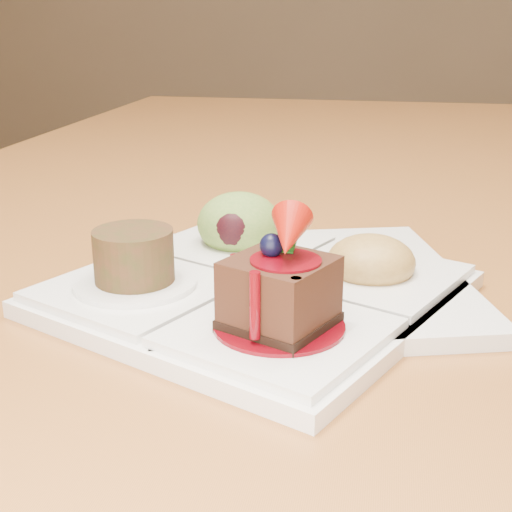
# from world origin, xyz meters

# --- Properties ---
(dining_table) EXTENTS (1.00, 1.80, 0.75)m
(dining_table) POSITION_xyz_m (0.00, 0.00, 0.68)
(dining_table) COLOR #9A5827
(dining_table) RESTS_ON ground
(sampler_plate) EXTENTS (0.33, 0.33, 0.10)m
(sampler_plate) POSITION_xyz_m (-0.00, -0.32, 0.77)
(sampler_plate) COLOR white
(sampler_plate) RESTS_ON dining_table
(second_plate) EXTENTS (0.29, 0.29, 0.01)m
(second_plate) POSITION_xyz_m (0.03, -0.30, 0.76)
(second_plate) COLOR white
(second_plate) RESTS_ON dining_table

